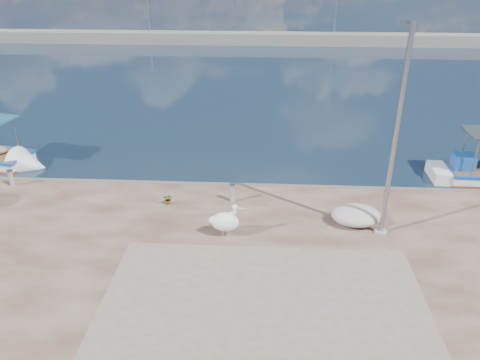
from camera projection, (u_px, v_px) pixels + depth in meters
name	position (u px, v px, depth m)	size (l,w,h in m)	color
ground	(233.00, 268.00, 15.17)	(1400.00, 1400.00, 0.00)	#162635
quay_patch	(263.00, 323.00, 12.21)	(9.00, 7.00, 0.01)	gray
breakwater	(259.00, 38.00, 50.70)	(120.00, 2.20, 7.50)	gray
pelican	(226.00, 221.00, 15.68)	(1.26, 0.60, 1.23)	tan
lamp_post	(394.00, 143.00, 14.67)	(0.44, 0.96, 7.00)	gray
bollard_near	(232.00, 192.00, 17.96)	(0.24, 0.24, 0.73)	gray
bollard_far	(11.00, 177.00, 19.16)	(0.23, 0.23, 0.70)	gray
potted_plant	(168.00, 199.00, 17.85)	(0.37, 0.32, 0.42)	#33722D
net_pile_d	(356.00, 215.00, 16.52)	(1.76, 1.32, 0.66)	beige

